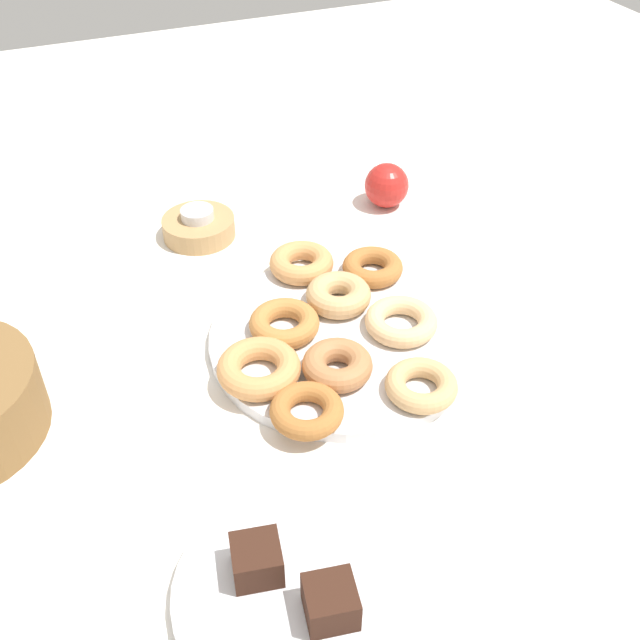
% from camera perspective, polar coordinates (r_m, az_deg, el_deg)
% --- Properties ---
extents(ground_plane, '(2.40, 2.40, 0.00)m').
position_cam_1_polar(ground_plane, '(0.91, 1.76, -1.72)').
color(ground_plane, white).
extents(donut_plate, '(0.32, 0.32, 0.01)m').
position_cam_1_polar(donut_plate, '(0.90, 1.77, -1.37)').
color(donut_plate, silver).
rests_on(donut_plate, ground_plane).
extents(donut_0, '(0.12, 0.12, 0.02)m').
position_cam_1_polar(donut_0, '(0.89, -2.77, -0.26)').
color(donut_0, '#BC7A3D').
rests_on(donut_0, donut_plate).
extents(donut_1, '(0.11, 0.11, 0.03)m').
position_cam_1_polar(donut_1, '(0.83, -4.73, -3.73)').
color(donut_1, tan).
rests_on(donut_1, donut_plate).
extents(donut_2, '(0.11, 0.11, 0.03)m').
position_cam_1_polar(donut_2, '(0.93, 1.43, 1.94)').
color(donut_2, tan).
rests_on(donut_2, donut_plate).
extents(donut_3, '(0.10, 0.10, 0.03)m').
position_cam_1_polar(donut_3, '(0.83, 1.34, -3.49)').
color(donut_3, '#B27547').
rests_on(donut_3, donut_plate).
extents(donut_4, '(0.11, 0.11, 0.02)m').
position_cam_1_polar(donut_4, '(0.90, 6.26, -0.11)').
color(donut_4, '#EABC84').
rests_on(donut_4, donut_plate).
extents(donut_5, '(0.09, 0.09, 0.02)m').
position_cam_1_polar(donut_5, '(0.82, 7.80, -5.00)').
color(donut_5, tan).
rests_on(donut_5, donut_plate).
extents(donut_6, '(0.10, 0.10, 0.03)m').
position_cam_1_polar(donut_6, '(0.99, -1.57, 4.39)').
color(donut_6, tan).
rests_on(donut_6, donut_plate).
extents(donut_7, '(0.10, 0.10, 0.02)m').
position_cam_1_polar(donut_7, '(0.98, 4.07, 4.08)').
color(donut_7, '#AD6B33').
rests_on(donut_7, donut_plate).
extents(donut_8, '(0.10, 0.10, 0.02)m').
position_cam_1_polar(donut_8, '(0.79, -1.03, -6.98)').
color(donut_8, '#AD6B33').
rests_on(donut_8, donut_plate).
extents(cake_plate, '(0.22, 0.22, 0.02)m').
position_cam_1_polar(cake_plate, '(0.68, -1.69, -20.17)').
color(cake_plate, silver).
rests_on(cake_plate, ground_plane).
extents(brownie_near, '(0.05, 0.05, 0.04)m').
position_cam_1_polar(brownie_near, '(0.65, 0.82, -20.89)').
color(brownie_near, '#381E14').
rests_on(brownie_near, cake_plate).
extents(brownie_far, '(0.05, 0.05, 0.04)m').
position_cam_1_polar(brownie_far, '(0.67, -4.90, -17.92)').
color(brownie_far, '#381E14').
rests_on(brownie_far, cake_plate).
extents(candle_holder, '(0.10, 0.10, 0.03)m').
position_cam_1_polar(candle_holder, '(1.10, -9.31, 7.06)').
color(candle_holder, tan).
rests_on(candle_holder, ground_plane).
extents(tealight, '(0.05, 0.05, 0.01)m').
position_cam_1_polar(tealight, '(1.09, -9.44, 8.05)').
color(tealight, silver).
rests_on(tealight, candle_holder).
extents(apple, '(0.07, 0.07, 0.07)m').
position_cam_1_polar(apple, '(1.16, 5.15, 10.29)').
color(apple, red).
rests_on(apple, ground_plane).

